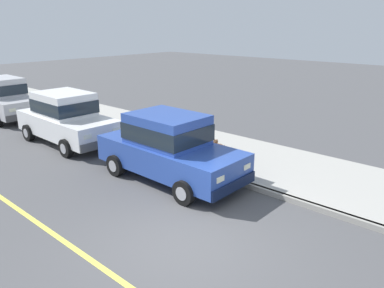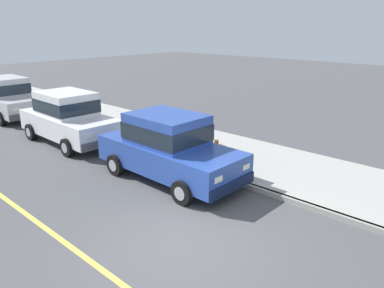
# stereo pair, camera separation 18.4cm
# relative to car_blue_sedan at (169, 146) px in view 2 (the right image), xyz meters

# --- Properties ---
(ground_plane) EXTENTS (80.00, 80.00, 0.00)m
(ground_plane) POSITION_rel_car_blue_sedan_xyz_m (-2.21, -2.64, -0.98)
(ground_plane) COLOR #4C4C4F
(curb) EXTENTS (0.16, 64.00, 0.14)m
(curb) POSITION_rel_car_blue_sedan_xyz_m (0.99, -2.64, -0.91)
(curb) COLOR gray
(curb) RESTS_ON ground
(sidewalk) EXTENTS (3.60, 64.00, 0.14)m
(sidewalk) POSITION_rel_car_blue_sedan_xyz_m (2.79, -2.64, -0.91)
(sidewalk) COLOR #A8A59E
(sidewalk) RESTS_ON ground
(lane_centre_line) EXTENTS (0.12, 57.60, 0.01)m
(lane_centre_line) POSITION_rel_car_blue_sedan_xyz_m (-3.81, -2.64, -0.98)
(lane_centre_line) COLOR #E0D64C
(lane_centre_line) RESTS_ON ground
(car_blue_sedan) EXTENTS (2.07, 4.62, 1.92)m
(car_blue_sedan) POSITION_rel_car_blue_sedan_xyz_m (0.00, 0.00, 0.00)
(car_blue_sedan) COLOR #28479E
(car_blue_sedan) RESTS_ON ground
(car_white_sedan) EXTENTS (2.09, 4.63, 1.92)m
(car_white_sedan) POSITION_rel_car_blue_sedan_xyz_m (-0.08, 5.34, 0.00)
(car_white_sedan) COLOR white
(car_white_sedan) RESTS_ON ground
(car_silver_sedan) EXTENTS (2.05, 4.60, 1.92)m
(car_silver_sedan) POSITION_rel_car_blue_sedan_xyz_m (0.01, 11.17, 0.00)
(car_silver_sedan) COLOR #BCBCC1
(car_silver_sedan) RESTS_ON ground
(dog_brown) EXTENTS (0.34, 0.73, 0.49)m
(dog_brown) POSITION_rel_car_blue_sedan_xyz_m (2.34, -0.02, -0.55)
(dog_brown) COLOR brown
(dog_brown) RESTS_ON sidewalk
(fire_hydrant) EXTENTS (0.34, 0.24, 0.72)m
(fire_hydrant) POSITION_rel_car_blue_sedan_xyz_m (1.44, 3.13, -0.51)
(fire_hydrant) COLOR gold
(fire_hydrant) RESTS_ON sidewalk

